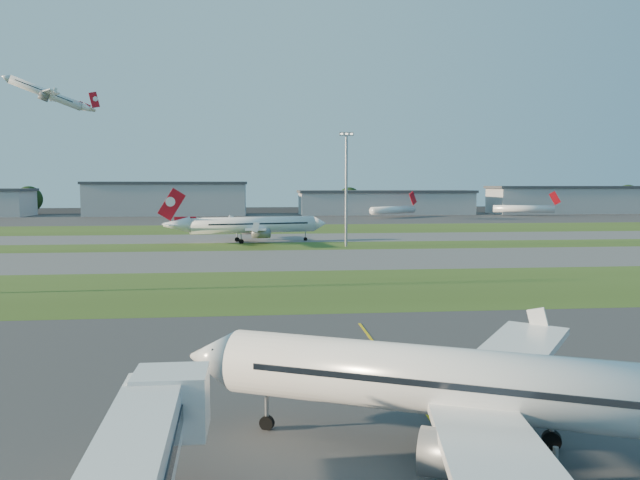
{
  "coord_description": "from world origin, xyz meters",
  "views": [
    {
      "loc": [
        -5.45,
        -31.78,
        14.28
      ],
      "look_at": [
        2.84,
        48.27,
        7.0
      ],
      "focal_mm": 35.0,
      "sensor_mm": 36.0,
      "label": 1
    }
  ],
  "objects": [
    {
      "name": "ground",
      "position": [
        0.0,
        0.0,
        0.0
      ],
      "size": [
        700.0,
        700.0,
        0.0
      ],
      "primitive_type": "plane",
      "color": "black",
      "rests_on": "ground"
    },
    {
      "name": "apron_near",
      "position": [
        0.0,
        0.0,
        0.01
      ],
      "size": [
        300.0,
        70.0,
        0.01
      ],
      "primitive_type": "cube",
      "color": "#333335",
      "rests_on": "ground"
    },
    {
      "name": "grass_strip_a",
      "position": [
        0.0,
        52.0,
        0.01
      ],
      "size": [
        300.0,
        34.0,
        0.01
      ],
      "primitive_type": "cube",
      "color": "#334818",
      "rests_on": "ground"
    },
    {
      "name": "taxiway_a",
      "position": [
        0.0,
        85.0,
        0.01
      ],
      "size": [
        300.0,
        32.0,
        0.01
      ],
      "primitive_type": "cube",
      "color": "#515154",
      "rests_on": "ground"
    },
    {
      "name": "grass_strip_b",
      "position": [
        0.0,
        110.0,
        0.01
      ],
      "size": [
        300.0,
        18.0,
        0.01
      ],
      "primitive_type": "cube",
      "color": "#334818",
      "rests_on": "ground"
    },
    {
      "name": "taxiway_b",
      "position": [
        0.0,
        132.0,
        0.01
      ],
      "size": [
        300.0,
        26.0,
        0.01
      ],
      "primitive_type": "cube",
      "color": "#515154",
      "rests_on": "ground"
    },
    {
      "name": "grass_strip_c",
      "position": [
        0.0,
        165.0,
        0.01
      ],
      "size": [
        300.0,
        40.0,
        0.01
      ],
      "primitive_type": "cube",
      "color": "#334818",
      "rests_on": "ground"
    },
    {
      "name": "apron_far",
      "position": [
        0.0,
        225.0,
        0.01
      ],
      "size": [
        400.0,
        80.0,
        0.01
      ],
      "primitive_type": "cube",
      "color": "#333335",
      "rests_on": "ground"
    },
    {
      "name": "yellow_line",
      "position": [
        5.0,
        0.0,
        0.0
      ],
      "size": [
        0.25,
        60.0,
        0.02
      ],
      "primitive_type": "cube",
      "color": "gold",
      "rests_on": "ground"
    },
    {
      "name": "airliner_parked",
      "position": [
        6.57,
        -1.83,
        3.86
      ],
      "size": [
        32.81,
        27.96,
        10.99
      ],
      "rotation": [
        0.0,
        0.0,
        -0.43
      ],
      "color": "white",
      "rests_on": "ground"
    },
    {
      "name": "airliner_taxiing",
      "position": [
        -6.35,
        120.55,
        4.17
      ],
      "size": [
        37.56,
        31.53,
        11.86
      ],
      "rotation": [
        0.0,
        0.0,
        3.36
      ],
      "color": "white",
      "rests_on": "ground"
    },
    {
      "name": "airliner_departing",
      "position": [
        -79.72,
        205.17,
        46.58
      ],
      "size": [
        29.61,
        25.05,
        9.66
      ],
      "rotation": [
        0.0,
        0.0,
        0.35
      ],
      "color": "white"
    },
    {
      "name": "mini_jet_near",
      "position": [
        52.49,
        226.5,
        3.28
      ],
      "size": [
        24.05,
        18.36,
        9.48
      ],
      "rotation": [
        0.0,
        0.0,
        0.63
      ],
      "color": "white",
      "rests_on": "ground"
    },
    {
      "name": "mini_jet_far",
      "position": [
        112.71,
        232.87,
        3.28
      ],
      "size": [
        27.89,
        10.5,
        9.48
      ],
      "rotation": [
        0.0,
        0.0,
        -0.29
      ],
      "color": "white",
      "rests_on": "ground"
    },
    {
      "name": "light_mast_centre",
      "position": [
        15.0,
        108.0,
        14.81
      ],
      "size": [
        3.2,
        0.7,
        25.8
      ],
      "color": "gray",
      "rests_on": "ground"
    },
    {
      "name": "hangar_west",
      "position": [
        -45.0,
        255.0,
        7.64
      ],
      "size": [
        71.4,
        23.0,
        15.2
      ],
      "color": "#929499",
      "rests_on": "ground"
    },
    {
      "name": "hangar_east",
      "position": [
        55.0,
        255.0,
        5.64
      ],
      "size": [
        81.6,
        23.0,
        11.2
      ],
      "color": "#929499",
      "rests_on": "ground"
    },
    {
      "name": "hangar_far_east",
      "position": [
        155.0,
        255.0,
        6.64
      ],
      "size": [
        96.9,
        23.0,
        13.2
      ],
      "color": "#929499",
      "rests_on": "ground"
    },
    {
      "name": "tree_west",
      "position": [
        -110.0,
        270.0,
        7.14
      ],
      "size": [
        12.1,
        12.1,
        13.2
      ],
      "color": "black",
      "rests_on": "ground"
    },
    {
      "name": "tree_mid_west",
      "position": [
        -20.0,
        266.0,
        5.84
      ],
      "size": [
        9.9,
        9.9,
        10.8
      ],
      "color": "black",
      "rests_on": "ground"
    },
    {
      "name": "tree_mid_east",
      "position": [
        40.0,
        269.0,
        6.81
      ],
      "size": [
        11.55,
        11.55,
        12.6
      ],
      "color": "black",
      "rests_on": "ground"
    },
    {
      "name": "tree_east",
      "position": [
        115.0,
        267.0,
        6.16
      ],
      "size": [
        10.45,
        10.45,
        11.4
      ],
      "color": "black",
      "rests_on": "ground"
    },
    {
      "name": "tree_far_east",
      "position": [
        185.0,
        271.0,
        7.46
      ],
      "size": [
        12.65,
        12.65,
        13.8
      ],
      "color": "black",
      "rests_on": "ground"
    }
  ]
}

